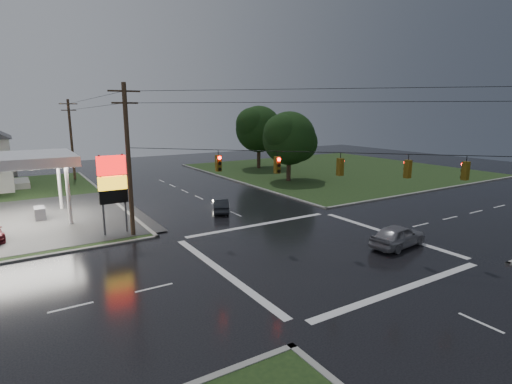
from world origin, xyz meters
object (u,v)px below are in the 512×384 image
utility_pole_nw (128,159)px  utility_pole_n (71,139)px  pylon_sign (112,182)px  car_north (221,205)px  car_crossing (398,236)px  tree_ne_near (290,138)px  tree_ne_far (260,129)px

utility_pole_nw → utility_pole_n: size_ratio=1.05×
utility_pole_nw → pylon_sign: bearing=135.0°
utility_pole_n → car_north: 27.54m
utility_pole_n → car_crossing: (14.56, -40.48, -4.69)m
pylon_sign → tree_ne_near: (24.64, 11.49, 1.55)m
tree_ne_far → car_north: tree_ne_far is taller
pylon_sign → utility_pole_n: size_ratio=0.57×
utility_pole_n → pylon_sign: bearing=-92.1°
pylon_sign → car_north: (9.70, 1.82, -3.39)m
pylon_sign → utility_pole_n: bearing=87.9°
car_north → car_crossing: size_ratio=0.83×
utility_pole_nw → car_north: utility_pole_nw is taller
utility_pole_nw → tree_ne_far: size_ratio=1.12×
utility_pole_n → tree_ne_far: size_ratio=1.07×
pylon_sign → tree_ne_far: bearing=40.4°
tree_ne_near → car_crossing: (-9.08, -24.47, -4.78)m
pylon_sign → car_crossing: pylon_sign is taller
tree_ne_near → car_crossing: 26.53m
tree_ne_far → car_crossing: tree_ne_far is taller
pylon_sign → tree_ne_far: 36.35m
car_north → car_crossing: 15.92m
utility_pole_n → car_crossing: size_ratio=2.29×
pylon_sign → car_crossing: size_ratio=1.31×
utility_pole_nw → car_crossing: (14.56, -11.98, -4.94)m
tree_ne_near → utility_pole_n: bearing=145.9°
utility_pole_nw → utility_pole_n: 28.50m
utility_pole_n → car_north: bearing=-71.3°
car_north → pylon_sign: bearing=35.4°
tree_ne_far → car_crossing: size_ratio=2.14×
pylon_sign → tree_ne_far: size_ratio=0.61×
car_north → car_crossing: (5.86, -14.80, 0.16)m
pylon_sign → tree_ne_far: tree_ne_far is taller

